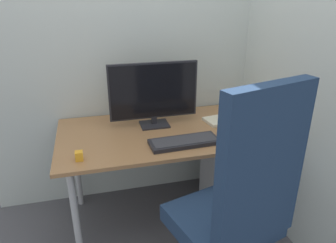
# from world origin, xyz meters

# --- Properties ---
(ground_plane) EXTENTS (8.00, 8.00, 0.00)m
(ground_plane) POSITION_xyz_m (0.00, 0.00, 0.00)
(ground_plane) COLOR #4C4C51
(wall_back) EXTENTS (2.56, 0.04, 2.80)m
(wall_back) POSITION_xyz_m (0.00, 0.43, 1.40)
(wall_back) COLOR #B7C1BC
(wall_back) RESTS_ON ground_plane
(wall_side_right) EXTENTS (0.04, 1.86, 2.80)m
(wall_side_right) POSITION_xyz_m (0.78, -0.15, 1.40)
(wall_side_right) COLOR #B7C1BC
(wall_side_right) RESTS_ON ground_plane
(desk) EXTENTS (1.49, 0.79, 0.71)m
(desk) POSITION_xyz_m (0.00, 0.00, 0.65)
(desk) COLOR #996B42
(desk) RESTS_ON ground_plane
(office_chair) EXTENTS (0.62, 0.61, 1.28)m
(office_chair) POSITION_xyz_m (0.16, -0.77, 0.64)
(office_chair) COLOR black
(office_chair) RESTS_ON ground_plane
(filing_cabinet) EXTENTS (0.36, 0.50, 0.61)m
(filing_cabinet) POSITION_xyz_m (0.51, -0.04, 0.30)
(filing_cabinet) COLOR #B2B5BA
(filing_cabinet) RESTS_ON ground_plane
(monitor) EXTENTS (0.62, 0.16, 0.45)m
(monitor) POSITION_xyz_m (-0.07, 0.12, 0.95)
(monitor) COLOR black
(monitor) RESTS_ON desk
(keyboard) EXTENTS (0.45, 0.18, 0.03)m
(keyboard) POSITION_xyz_m (0.05, -0.23, 0.73)
(keyboard) COLOR black
(keyboard) RESTS_ON desk
(mouse) EXTENTS (0.06, 0.10, 0.04)m
(mouse) POSITION_xyz_m (0.39, -0.27, 0.73)
(mouse) COLOR slate
(mouse) RESTS_ON desk
(pen_holder) EXTENTS (0.09, 0.09, 0.15)m
(pen_holder) POSITION_xyz_m (0.62, 0.08, 0.76)
(pen_holder) COLOR gray
(pen_holder) RESTS_ON desk
(notebook) EXTENTS (0.17, 0.19, 0.02)m
(notebook) POSITION_xyz_m (0.37, 0.05, 0.73)
(notebook) COLOR beige
(notebook) RESTS_ON desk
(desk_clamp_accessory) EXTENTS (0.04, 0.04, 0.06)m
(desk_clamp_accessory) POSITION_xyz_m (-0.59, -0.27, 0.74)
(desk_clamp_accessory) COLOR orange
(desk_clamp_accessory) RESTS_ON desk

